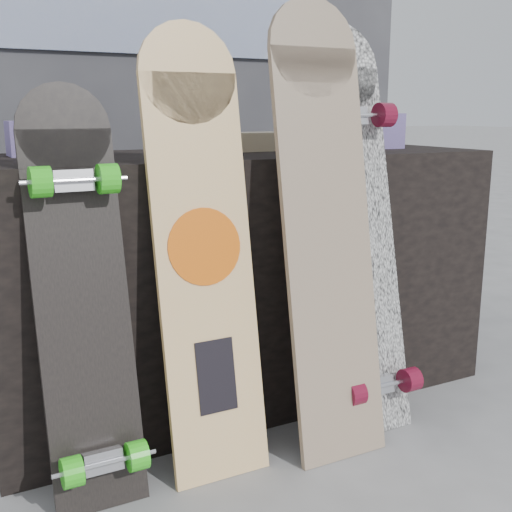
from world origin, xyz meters
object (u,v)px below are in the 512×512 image
vendor_table (238,275)px  skateboard_dark (82,292)px  longboard_geisha (203,240)px  longboard_celtic (326,217)px  longboard_cascadia (355,221)px

vendor_table → skateboard_dark: 0.70m
vendor_table → longboard_geisha: (-0.28, -0.36, 0.21)m
vendor_table → skateboard_dark: skateboard_dark is taller
longboard_celtic → longboard_cascadia: bearing=26.9°
longboard_geisha → skateboard_dark: size_ratio=1.15×
longboard_cascadia → skateboard_dark: longboard_cascadia is taller
longboard_geisha → longboard_cascadia: (0.49, 0.02, 0.01)m
vendor_table → longboard_celtic: longboard_celtic is taller
longboard_celtic → longboard_cascadia: 0.18m
vendor_table → longboard_celtic: 0.49m
vendor_table → longboard_cascadia: size_ratio=1.35×
longboard_geisha → longboard_celtic: bearing=-9.6°
longboard_cascadia → skateboard_dark: (-0.80, -0.02, -0.10)m
longboard_celtic → skateboard_dark: longboard_celtic is taller
vendor_table → skateboard_dark: size_ratio=1.60×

